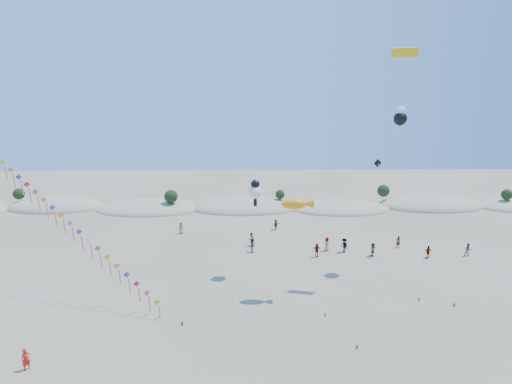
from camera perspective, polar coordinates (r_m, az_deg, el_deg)
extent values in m
ellipsoid|color=gray|center=(79.94, -25.14, -1.89)|extent=(16.00, 8.80, 3.60)
ellipsoid|color=#193412|center=(79.71, -25.21, -1.20)|extent=(12.80, 5.76, 0.64)
ellipsoid|color=gray|center=(73.59, -14.10, -2.24)|extent=(17.60, 9.68, 3.00)
ellipsoid|color=#193412|center=(73.38, -14.13, -1.62)|extent=(14.08, 6.34, 0.70)
ellipsoid|color=gray|center=(72.42, -1.53, -2.08)|extent=(19.00, 10.45, 3.40)
ellipsoid|color=#193412|center=(72.17, -1.53, -1.37)|extent=(15.20, 6.84, 0.76)
ellipsoid|color=gray|center=(72.76, 11.18, -2.27)|extent=(16.40, 9.02, 2.80)
ellipsoid|color=#193412|center=(72.56, 11.21, -1.68)|extent=(13.12, 5.90, 0.66)
ellipsoid|color=gray|center=(79.37, 22.26, -1.71)|extent=(18.00, 9.90, 3.80)
ellipsoid|color=#193412|center=(79.12, 22.33, -0.98)|extent=(14.40, 6.48, 0.72)
sphere|color=black|center=(82.21, -29.07, -0.23)|extent=(1.90, 1.90, 1.90)
sphere|color=black|center=(71.03, -11.27, -0.58)|extent=(2.20, 2.20, 2.20)
sphere|color=black|center=(72.16, 3.23, -0.32)|extent=(1.60, 1.60, 1.60)
sphere|color=black|center=(76.97, 16.63, 0.16)|extent=(2.10, 2.10, 2.10)
sphere|color=black|center=(83.04, 30.45, -0.30)|extent=(1.80, 1.80, 1.80)
cube|color=#3F2D1E|center=(38.32, -9.81, -16.87)|extent=(0.12, 0.12, 0.35)
cylinder|color=silver|center=(43.31, -23.36, -4.07)|extent=(21.54, 11.12, 14.37)
cube|color=#9BCE18|center=(39.08, -13.07, -14.12)|extent=(1.08, 0.42, 1.13)
cube|color=#FD6A72|center=(39.60, -12.70, -15.52)|extent=(0.19, 0.45, 1.55)
cube|color=#E1476C|center=(39.43, -14.37, -12.90)|extent=(1.08, 0.42, 1.13)
cube|color=#FD6A72|center=(39.92, -14.00, -14.30)|extent=(0.19, 0.45, 1.55)
cube|color=red|center=(39.81, -15.64, -11.69)|extent=(1.08, 0.42, 1.13)
cube|color=#FD6A72|center=(40.28, -15.27, -13.10)|extent=(0.19, 0.45, 1.55)
cube|color=#49279E|center=(40.23, -16.88, -10.51)|extent=(1.08, 0.42, 1.13)
cube|color=#FD6A72|center=(40.68, -16.50, -11.91)|extent=(0.19, 0.45, 1.55)
cube|color=orange|center=(40.68, -18.08, -9.34)|extent=(1.08, 0.42, 1.13)
cube|color=#FD6A72|center=(41.10, -17.70, -10.74)|extent=(0.19, 0.45, 1.55)
cube|color=yellow|center=(41.17, -19.24, -8.19)|extent=(1.08, 0.42, 1.13)
cube|color=#FD6A72|center=(41.57, -18.86, -9.59)|extent=(0.19, 0.45, 1.55)
cube|color=green|center=(41.69, -20.37, -7.07)|extent=(1.08, 0.42, 1.13)
cube|color=#FD6A72|center=(42.06, -19.99, -8.47)|extent=(0.19, 0.45, 1.55)
cube|color=white|center=(42.24, -21.46, -5.98)|extent=(1.08, 0.42, 1.13)
cube|color=#FD6A72|center=(42.59, -21.08, -7.36)|extent=(0.19, 0.45, 1.55)
cube|color=purple|center=(42.82, -22.52, -4.91)|extent=(1.08, 0.42, 1.13)
cube|color=#FD6A72|center=(43.14, -22.14, -6.29)|extent=(0.19, 0.45, 1.55)
cube|color=#1BD1C3|center=(43.43, -23.55, -3.87)|extent=(1.08, 0.42, 1.13)
cube|color=#FD6A72|center=(43.73, -23.17, -5.24)|extent=(0.19, 0.45, 1.55)
cube|color=orange|center=(44.07, -24.55, -2.86)|extent=(1.08, 0.42, 1.13)
cube|color=#FD6A72|center=(44.34, -24.17, -4.21)|extent=(0.19, 0.45, 1.55)
cube|color=blue|center=(44.73, -25.52, -1.88)|extent=(1.08, 0.42, 1.13)
cube|color=#FD6A72|center=(44.98, -25.14, -3.22)|extent=(0.19, 0.45, 1.55)
cube|color=#9BCE18|center=(45.42, -26.45, -0.92)|extent=(1.08, 0.42, 1.13)
cube|color=#FD6A72|center=(45.65, -26.08, -2.25)|extent=(0.19, 0.45, 1.55)
cube|color=#E1476C|center=(46.13, -27.36, 0.00)|extent=(1.08, 0.42, 1.13)
cube|color=#FD6A72|center=(46.34, -26.99, -1.31)|extent=(0.19, 0.45, 1.55)
cube|color=red|center=(46.87, -28.24, 0.90)|extent=(1.08, 0.42, 1.13)
cube|color=#FD6A72|center=(47.05, -27.87, -0.39)|extent=(0.19, 0.45, 1.55)
cube|color=#49279E|center=(47.63, -29.09, 1.77)|extent=(1.08, 0.42, 1.13)
cube|color=#FD6A72|center=(47.79, -28.73, 0.49)|extent=(0.19, 0.45, 1.55)
cube|color=orange|center=(48.40, -29.92, 2.61)|extent=(1.08, 0.42, 1.13)
cube|color=#FD6A72|center=(48.55, -29.56, 1.35)|extent=(0.19, 0.45, 1.55)
cube|color=yellow|center=(49.20, -30.72, 3.42)|extent=(1.08, 0.42, 1.13)
cube|color=#FD6A72|center=(49.32, -30.36, 2.18)|extent=(0.19, 0.45, 1.55)
cube|color=#3F2D1E|center=(35.82, 13.33, -19.45)|extent=(0.10, 0.10, 0.30)
cylinder|color=silver|center=(37.30, 8.86, -10.16)|extent=(4.09, 9.25, 9.12)
ellipsoid|color=orange|center=(39.83, 5.07, -1.57)|extent=(2.37, 1.04, 1.04)
cone|color=orange|center=(40.00, 6.96, -1.56)|extent=(0.95, 0.95, 0.95)
cube|color=#3F2D1E|center=(39.56, 9.20, -15.85)|extent=(0.10, 0.10, 0.30)
cylinder|color=silver|center=(41.56, 4.18, -7.57)|extent=(5.99, 9.50, 9.03)
sphere|color=white|center=(44.58, -0.10, -0.01)|extent=(1.40, 1.40, 1.40)
sphere|color=black|center=(44.39, -0.10, 1.05)|extent=(0.93, 0.93, 0.93)
cube|color=black|center=(44.85, -0.10, -1.38)|extent=(0.35, 0.18, 0.80)
cube|color=#3F2D1E|center=(44.36, 20.90, -13.20)|extent=(0.10, 0.10, 0.30)
cylinder|color=silver|center=(45.37, 19.72, -1.61)|extent=(0.04, 8.70, 16.45)
sphere|color=black|center=(48.12, 18.66, 9.24)|extent=(1.42, 1.42, 1.42)
sphere|color=white|center=(48.07, 18.74, 10.24)|extent=(0.92, 0.92, 0.92)
cube|color=white|center=(48.20, 18.57, 7.93)|extent=(0.35, 0.18, 0.80)
cube|color=white|center=(47.89, 17.87, 9.28)|extent=(0.60, 0.15, 0.25)
cube|color=white|center=(48.36, 19.45, 9.20)|extent=(0.60, 0.15, 0.25)
cylinder|color=silver|center=(40.56, 25.29, 0.86)|extent=(5.81, 14.36, 22.93)
cube|color=#F2AA0C|center=(45.35, 19.24, 17.20)|extent=(2.51, 1.02, 0.88)
cube|color=black|center=(45.37, 19.23, 17.20)|extent=(2.42, 0.61, 0.19)
cube|color=#3F2D1E|center=(44.54, 24.93, -13.49)|extent=(0.10, 0.10, 0.30)
cylinder|color=silver|center=(44.73, 20.28, -4.83)|extent=(5.47, 8.15, 12.02)
cube|color=black|center=(46.16, 15.92, 3.73)|extent=(0.88, 0.26, 0.90)
imported|color=red|center=(36.35, -28.32, -19.05)|extent=(0.68, 0.71, 1.64)
imported|color=slate|center=(52.79, -0.43, -7.13)|extent=(0.78, 0.92, 1.66)
imported|color=slate|center=(54.72, -0.66, -6.33)|extent=(1.07, 1.01, 1.74)
imported|color=slate|center=(51.74, 8.09, -7.70)|extent=(1.06, 0.68, 1.68)
imported|color=slate|center=(53.74, 11.66, -6.98)|extent=(1.13, 1.32, 1.78)
imported|color=slate|center=(53.36, 15.32, -7.43)|extent=(0.97, 1.58, 1.63)
imported|color=slate|center=(57.07, 18.41, -6.33)|extent=(0.56, 0.37, 1.51)
imported|color=slate|center=(53.78, 9.43, -6.88)|extent=(0.85, 1.00, 1.74)
imported|color=slate|center=(60.10, -9.97, -4.78)|extent=(0.85, 0.63, 1.59)
imported|color=slate|center=(54.75, 21.97, -7.45)|extent=(0.94, 0.45, 1.56)
imported|color=slate|center=(57.42, 26.43, -6.93)|extent=(0.86, 0.73, 1.56)
imported|color=slate|center=(60.98, 2.67, -4.36)|extent=(1.22, 1.36, 1.51)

